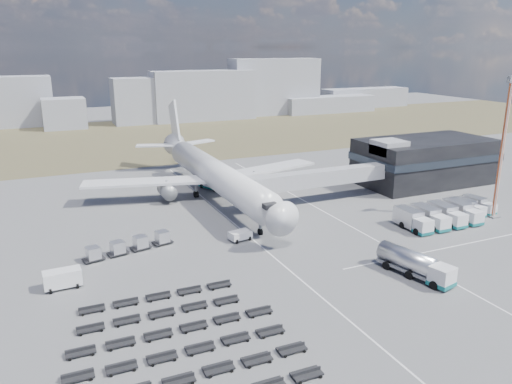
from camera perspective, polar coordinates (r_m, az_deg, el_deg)
name	(u,v)px	position (r m, az deg, el deg)	size (l,w,h in m)	color
ground	(285,254)	(75.57, 3.34, -7.12)	(420.00, 420.00, 0.00)	#565659
grass_strip	(138,138)	(177.00, -13.30, 6.07)	(420.00, 90.00, 0.01)	#473F2B
lane_markings	(330,238)	(82.54, 8.44, -5.21)	(47.12, 110.00, 0.01)	silver
terminal	(424,160)	(119.60, 18.67, 3.47)	(30.40, 16.40, 11.00)	black
jet_bridge	(310,179)	(98.18, 6.17, 1.46)	(30.30, 3.80, 7.05)	#939399
airliner	(213,173)	(102.22, -4.96, 2.23)	(51.59, 64.53, 17.62)	silver
skyline	(91,99)	(213.57, -18.35, 10.07)	(308.13, 26.66, 25.99)	gray
fuel_tanker	(415,264)	(71.27, 17.70, -7.85)	(5.20, 11.35, 3.56)	silver
pushback_tug	(240,236)	(80.44, -1.82, -5.02)	(3.52, 1.98, 1.56)	silver
utility_van	(63,279)	(69.68, -21.23, -9.27)	(4.65, 2.10, 2.45)	silver
catering_truck	(211,183)	(109.69, -5.18, 1.06)	(4.43, 6.19, 2.63)	silver
service_trucks_near	(438,216)	(92.55, 20.11, -2.57)	(13.88, 7.74, 3.07)	silver
service_trucks_far	(474,206)	(101.55, 23.61, -1.49)	(6.07, 6.97, 2.55)	silver
uld_row	(129,245)	(78.11, -14.29, -5.91)	(14.00, 4.69, 1.93)	black
baggage_dollies	(177,343)	(54.77, -9.03, -16.67)	(23.91, 22.48, 0.71)	black
floodlight_mast	(502,149)	(98.34, 26.32, 4.44)	(2.41, 1.95, 25.27)	#B0441C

